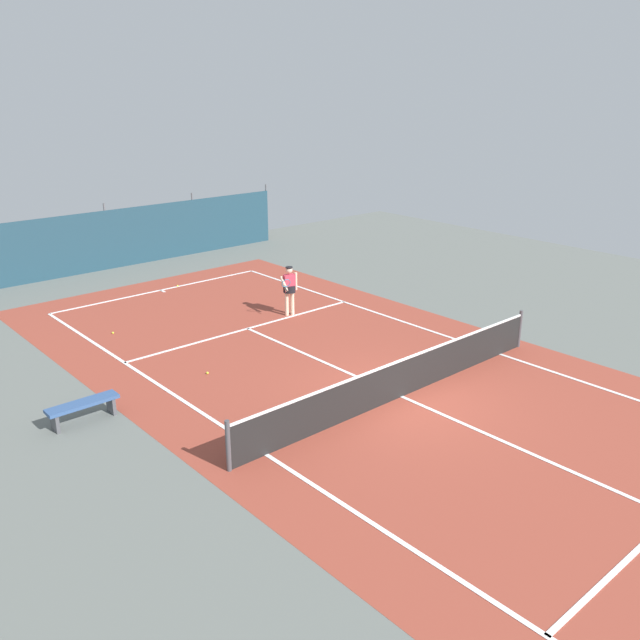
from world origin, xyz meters
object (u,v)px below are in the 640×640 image
Objects in this scene: tennis_ball_midcourt at (113,333)px; tennis_ball_by_sideline at (178,286)px; parked_car at (6,251)px; courtside_bench at (83,407)px; tennis_player at (289,287)px; tennis_ball_near_player at (207,373)px; tennis_net at (402,378)px.

tennis_ball_by_sideline is at bearing 37.90° from tennis_ball_midcourt.
parked_car reaches higher than courtside_bench.
tennis_ball_near_player is at bearing 42.86° from tennis_player.
parked_car is (-3.30, 18.47, 0.33)m from tennis_net.
tennis_ball_by_sideline is 0.02× the size of parked_car.
tennis_ball_near_player is 14.23m from parked_car.
tennis_ball_by_sideline is (3.53, 7.64, 0.00)m from tennis_ball_near_player.
parked_car is at bearing 91.96° from tennis_ball_near_player.
parked_car is at bearing 100.12° from tennis_net.
tennis_ball_midcourt is at bearing -6.51° from tennis_player.
tennis_net is at bearing -93.43° from tennis_ball_by_sideline.
tennis_player is 24.85× the size of tennis_ball_midcourt.
tennis_ball_by_sideline is (-1.10, 5.35, -0.93)m from tennis_player.
tennis_player is at bearing -23.04° from tennis_ball_midcourt.
tennis_ball_by_sideline is (0.71, 11.91, -0.48)m from tennis_net.
courtside_bench is at bearing -131.08° from tennis_ball_by_sideline.
tennis_player is 8.58m from courtside_bench.
tennis_ball_midcourt is at bearing 96.77° from tennis_ball_near_player.
parked_car is 14.93m from courtside_bench.
tennis_ball_near_player is (-4.62, -2.29, -0.93)m from tennis_player.
tennis_ball_near_player is at bearing 6.84° from courtside_bench.
tennis_net is 6.33× the size of courtside_bench.
tennis_net is 153.33× the size of tennis_ball_by_sideline.
tennis_net is 6.17× the size of tennis_player.
tennis_ball_by_sideline is at bearing 65.22° from tennis_ball_near_player.
tennis_player is 24.85× the size of tennis_ball_near_player.
tennis_net is 5.14m from tennis_ball_near_player.
parked_car is 2.72× the size of courtside_bench.
tennis_net is at bearing 91.08° from tennis_player.
tennis_net is 7.39m from courtside_bench.
tennis_player reaches higher than tennis_ball_near_player.
tennis_player reaches higher than tennis_net.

